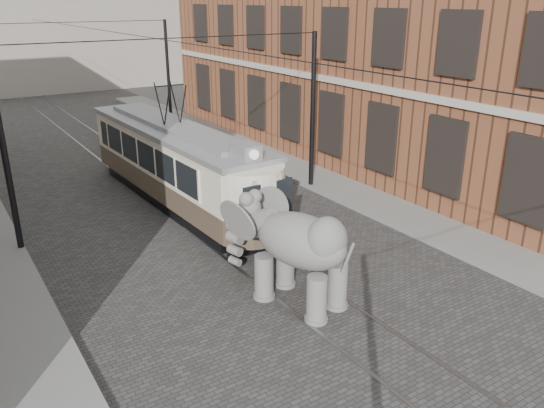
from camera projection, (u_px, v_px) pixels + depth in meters
ground at (289, 284)px, 14.50m from camera, size 120.00×120.00×0.00m
tram_rails at (289, 283)px, 14.50m from camera, size 1.54×80.00×0.02m
sidewalk_right at (442, 232)px, 17.53m from camera, size 2.00×60.00×0.15m
sidewalk_left at (28, 365)px, 11.17m from camera, size 2.00×60.00×0.15m
brick_building at (376, 24)px, 25.04m from camera, size 8.00×26.00×12.00m
distant_block at (5, 0)px, 43.43m from camera, size 28.00×10.00×14.00m
catenary at (195, 137)px, 17.26m from camera, size 11.00×30.20×6.00m
tram at (174, 146)px, 19.52m from camera, size 2.64×11.01×4.34m
elephant at (301, 255)px, 13.18m from camera, size 3.40×4.71×2.59m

